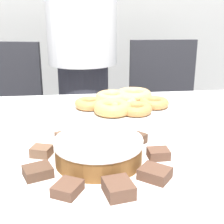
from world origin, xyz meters
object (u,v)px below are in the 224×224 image
person_standing (83,54)px  plate_cake (99,164)px  office_chair_left (2,131)px  office_chair_right (166,124)px  plate_donuts (121,109)px  frosted_cake (99,150)px

person_standing → plate_cake: person_standing is taller
person_standing → office_chair_left: person_standing is taller
office_chair_right → plate_cake: (-0.47, -1.04, 0.31)m
person_standing → plate_donuts: person_standing is taller
office_chair_right → frosted_cake: 1.19m
office_chair_left → office_chair_right: 0.93m
person_standing → office_chair_right: bearing=3.1°
frosted_cake → office_chair_left: bearing=114.2°
plate_cake → office_chair_left: bearing=114.2°
person_standing → frosted_cake: person_standing is taller
plate_donuts → frosted_cake: frosted_cake is taller
plate_donuts → office_chair_left: bearing=131.8°
office_chair_right → plate_cake: size_ratio=2.51×
office_chair_left → plate_donuts: bearing=-35.6°
person_standing → office_chair_left: 0.62m
office_chair_right → frosted_cake: (-0.47, -1.04, 0.34)m
plate_donuts → person_standing: bearing=100.4°
plate_donuts → frosted_cake: 0.41m
person_standing → plate_donuts: (0.11, -0.61, -0.11)m
office_chair_right → plate_cake: bearing=-112.0°
plate_cake → person_standing: bearing=90.4°
office_chair_left → person_standing: bearing=9.6°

